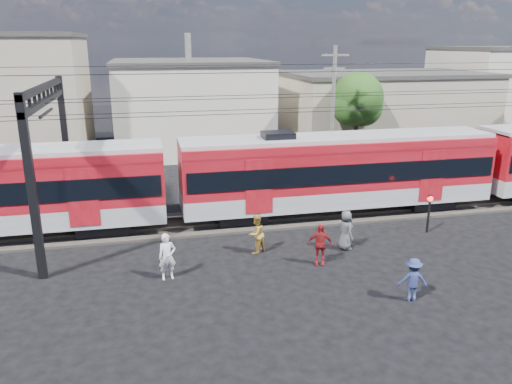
{
  "coord_description": "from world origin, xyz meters",
  "views": [
    {
      "loc": [
        -5.86,
        -15.24,
        8.63
      ],
      "look_at": [
        -1.3,
        5.0,
        2.41
      ],
      "focal_mm": 35.0,
      "sensor_mm": 36.0,
      "label": 1
    }
  ],
  "objects_px": {
    "pedestrian_c": "(413,280)",
    "crossing_signal": "(429,207)",
    "pedestrian_a": "(167,257)",
    "commuter_train": "(342,169)"
  },
  "relations": [
    {
      "from": "commuter_train",
      "to": "pedestrian_a",
      "type": "distance_m",
      "value": 10.9
    },
    {
      "from": "pedestrian_a",
      "to": "pedestrian_c",
      "type": "bearing_deg",
      "value": -33.43
    },
    {
      "from": "commuter_train",
      "to": "pedestrian_c",
      "type": "height_order",
      "value": "commuter_train"
    },
    {
      "from": "pedestrian_c",
      "to": "crossing_signal",
      "type": "relative_size",
      "value": 0.86
    },
    {
      "from": "commuter_train",
      "to": "pedestrian_a",
      "type": "bearing_deg",
      "value": -148.54
    },
    {
      "from": "pedestrian_c",
      "to": "crossing_signal",
      "type": "distance_m",
      "value": 7.08
    },
    {
      "from": "pedestrian_a",
      "to": "pedestrian_c",
      "type": "relative_size",
      "value": 1.16
    },
    {
      "from": "crossing_signal",
      "to": "pedestrian_c",
      "type": "bearing_deg",
      "value": -125.16
    },
    {
      "from": "pedestrian_c",
      "to": "crossing_signal",
      "type": "height_order",
      "value": "crossing_signal"
    },
    {
      "from": "pedestrian_a",
      "to": "pedestrian_c",
      "type": "xyz_separation_m",
      "value": [
        8.19,
        -3.56,
        -0.12
      ]
    }
  ]
}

